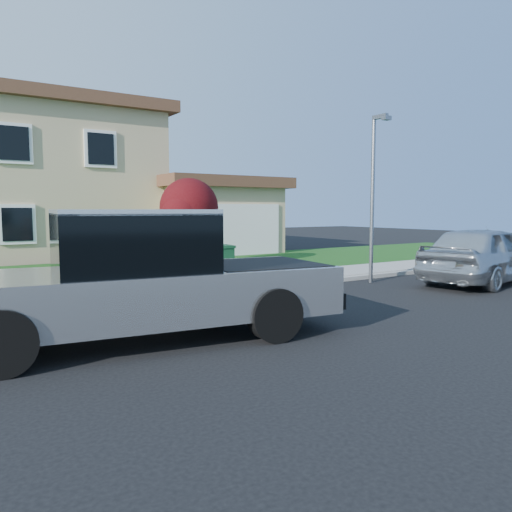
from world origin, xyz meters
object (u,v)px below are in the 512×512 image
(pickup_truck, at_px, (141,280))
(street_lamp, at_px, (374,189))
(woman, at_px, (167,267))
(trash_bin, at_px, (221,262))
(ornamental_tree, at_px, (190,210))
(sedan, at_px, (483,254))

(pickup_truck, height_order, street_lamp, street_lamp)
(pickup_truck, relative_size, woman, 3.84)
(pickup_truck, height_order, trash_bin, pickup_truck)
(pickup_truck, relative_size, street_lamp, 1.41)
(pickup_truck, relative_size, trash_bin, 6.89)
(woman, height_order, ornamental_tree, ornamental_tree)
(woman, xyz_separation_m, sedan, (8.91, -2.28, 0.01))
(trash_bin, bearing_deg, ornamental_tree, 84.02)
(sedan, relative_size, street_lamp, 1.03)
(trash_bin, bearing_deg, street_lamp, -22.35)
(sedan, bearing_deg, ornamental_tree, 26.65)
(sedan, height_order, ornamental_tree, ornamental_tree)
(sedan, bearing_deg, pickup_truck, 84.07)
(woman, relative_size, ornamental_tree, 0.56)
(sedan, height_order, street_lamp, street_lamp)
(woman, bearing_deg, trash_bin, -135.40)
(pickup_truck, xyz_separation_m, ornamental_tree, (4.94, 8.43, 1.12))
(woman, relative_size, sedan, 0.35)
(ornamental_tree, distance_m, trash_bin, 4.12)
(pickup_truck, distance_m, woman, 3.40)
(sedan, distance_m, ornamental_tree, 9.70)
(ornamental_tree, bearing_deg, pickup_truck, -120.36)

